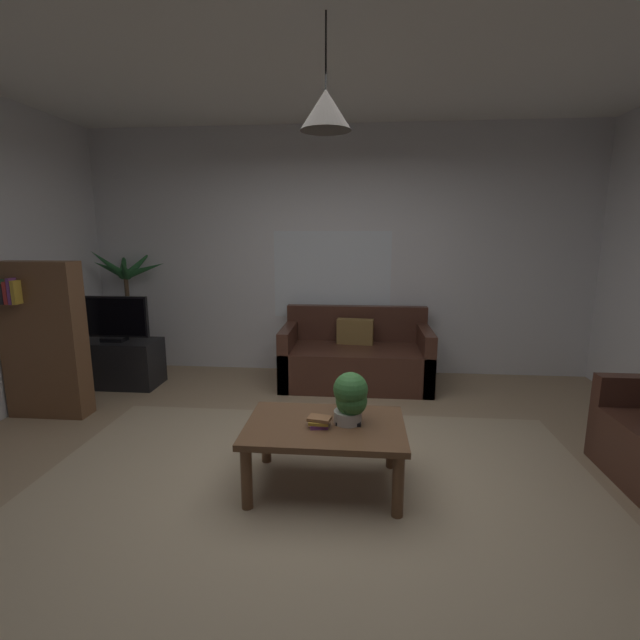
{
  "coord_description": "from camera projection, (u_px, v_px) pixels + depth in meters",
  "views": [
    {
      "loc": [
        0.27,
        -2.71,
        1.64
      ],
      "look_at": [
        0.0,
        0.3,
        1.05
      ],
      "focal_mm": 25.12,
      "sensor_mm": 36.0,
      "label": 1
    }
  ],
  "objects": [
    {
      "name": "floor",
      "position": [
        316.0,
        484.0,
        2.99
      ],
      "size": [
        5.78,
        5.0,
        0.02
      ],
      "primitive_type": "cube",
      "color": "#9E8466",
      "rests_on": "ground"
    },
    {
      "name": "rug",
      "position": [
        313.0,
        499.0,
        2.8
      ],
      "size": [
        3.76,
        2.75,
        0.01
      ],
      "primitive_type": "cube",
      "color": "tan",
      "rests_on": "ground"
    },
    {
      "name": "wall_back",
      "position": [
        337.0,
        253.0,
        5.19
      ],
      "size": [
        5.9,
        0.06,
        2.82
      ],
      "primitive_type": "cube",
      "color": "silver",
      "rests_on": "ground"
    },
    {
      "name": "ceiling",
      "position": [
        315.0,
        12.0,
        2.45
      ],
      "size": [
        5.78,
        5.0,
        0.02
      ],
      "primitive_type": "cube",
      "color": "white"
    },
    {
      "name": "window_pane",
      "position": [
        332.0,
        275.0,
        5.22
      ],
      "size": [
        1.36,
        0.01,
        1.0
      ],
      "primitive_type": "cube",
      "color": "white"
    },
    {
      "name": "couch_under_window",
      "position": [
        356.0,
        359.0,
        4.9
      ],
      "size": [
        1.59,
        0.81,
        0.82
      ],
      "color": "#47281E",
      "rests_on": "ground"
    },
    {
      "name": "coffee_table",
      "position": [
        325.0,
        434.0,
        2.88
      ],
      "size": [
        1.02,
        0.68,
        0.44
      ],
      "color": "brown",
      "rests_on": "ground"
    },
    {
      "name": "book_on_table_0",
      "position": [
        319.0,
        425.0,
        2.82
      ],
      "size": [
        0.13,
        0.12,
        0.03
      ],
      "primitive_type": "cube",
      "rotation": [
        0.0,
        0.0,
        0.16
      ],
      "color": "#72387F",
      "rests_on": "coffee_table"
    },
    {
      "name": "book_on_table_1",
      "position": [
        319.0,
        421.0,
        2.82
      ],
      "size": [
        0.13,
        0.12,
        0.02
      ],
      "primitive_type": "cube",
      "rotation": [
        0.0,
        0.0,
        -0.01
      ],
      "color": "gold",
      "rests_on": "coffee_table"
    },
    {
      "name": "book_on_table_2",
      "position": [
        319.0,
        419.0,
        2.81
      ],
      "size": [
        0.16,
        0.12,
        0.02
      ],
      "primitive_type": "cube",
      "rotation": [
        0.0,
        0.0,
        -0.2
      ],
      "color": "#99663F",
      "rests_on": "coffee_table"
    },
    {
      "name": "remote_on_table_0",
      "position": [
        348.0,
        423.0,
        2.85
      ],
      "size": [
        0.16,
        0.05,
        0.02
      ],
      "primitive_type": "cube",
      "rotation": [
        0.0,
        0.0,
        4.68
      ],
      "color": "black",
      "rests_on": "coffee_table"
    },
    {
      "name": "potted_plant_on_table",
      "position": [
        351.0,
        397.0,
        2.85
      ],
      "size": [
        0.22,
        0.22,
        0.34
      ],
      "color": "beige",
      "rests_on": "coffee_table"
    },
    {
      "name": "tv_stand",
      "position": [
        118.0,
        363.0,
        4.86
      ],
      "size": [
        0.9,
        0.44,
        0.5
      ],
      "primitive_type": "cube",
      "color": "black",
      "rests_on": "ground"
    },
    {
      "name": "tv",
      "position": [
        112.0,
        318.0,
        4.74
      ],
      "size": [
        0.77,
        0.16,
        0.48
      ],
      "color": "black",
      "rests_on": "tv_stand"
    },
    {
      "name": "potted_palm_corner",
      "position": [
        130.0,
        315.0,
        5.33
      ],
      "size": [
        0.84,
        0.76,
        1.52
      ],
      "color": "brown",
      "rests_on": "ground"
    },
    {
      "name": "bookshelf_corner",
      "position": [
        44.0,
        339.0,
        3.98
      ],
      "size": [
        0.7,
        0.31,
        1.4
      ],
      "color": "brown",
      "rests_on": "ground"
    },
    {
      "name": "pendant_lamp",
      "position": [
        326.0,
        110.0,
        2.5
      ],
      "size": [
        0.29,
        0.29,
        0.61
      ],
      "color": "black"
    }
  ]
}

